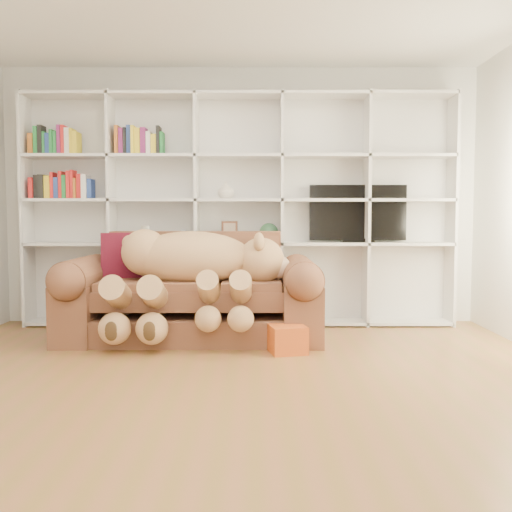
{
  "coord_description": "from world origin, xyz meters",
  "views": [
    {
      "loc": [
        0.18,
        -3.62,
        1.13
      ],
      "look_at": [
        0.17,
        1.63,
        0.77
      ],
      "focal_mm": 40.0,
      "sensor_mm": 36.0,
      "label": 1
    }
  ],
  "objects_px": {
    "gift_box": "(288,339)",
    "tv": "(357,214)",
    "sofa": "(192,298)",
    "teddy_bear": "(191,268)"
  },
  "relations": [
    {
      "from": "sofa",
      "to": "tv",
      "type": "height_order",
      "value": "tv"
    },
    {
      "from": "gift_box",
      "to": "tv",
      "type": "bearing_deg",
      "value": 58.5
    },
    {
      "from": "sofa",
      "to": "gift_box",
      "type": "xyz_separation_m",
      "value": [
        0.86,
        -0.59,
        -0.26
      ]
    },
    {
      "from": "gift_box",
      "to": "sofa",
      "type": "bearing_deg",
      "value": 145.3
    },
    {
      "from": "sofa",
      "to": "gift_box",
      "type": "height_order",
      "value": "sofa"
    },
    {
      "from": "teddy_bear",
      "to": "sofa",
      "type": "bearing_deg",
      "value": 90.46
    },
    {
      "from": "sofa",
      "to": "teddy_bear",
      "type": "relative_size",
      "value": 1.45
    },
    {
      "from": "teddy_bear",
      "to": "gift_box",
      "type": "bearing_deg",
      "value": -28.78
    },
    {
      "from": "teddy_bear",
      "to": "gift_box",
      "type": "relative_size",
      "value": 5.66
    },
    {
      "from": "teddy_bear",
      "to": "tv",
      "type": "xyz_separation_m",
      "value": [
        1.64,
        0.91,
        0.49
      ]
    }
  ]
}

